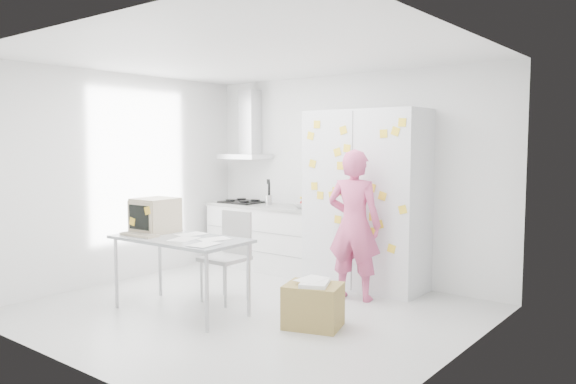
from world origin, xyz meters
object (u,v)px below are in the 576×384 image
Objects in this scene: desk at (164,225)px; cardboard_box at (313,305)px; person at (354,225)px; chair at (229,250)px.

cardboard_box is at bearing 12.27° from desk.
chair is at bearing 27.29° from person.
desk is at bearing -122.02° from chair.
cardboard_box is (1.70, 0.44, -0.68)m from desk.
cardboard_box is (1.32, -0.19, -0.35)m from chair.
person reaches higher than chair.
cardboard_box is at bearing -9.71° from chair.
person is 1.70× the size of chair.
desk reaches higher than chair.
chair reaches higher than cardboard_box.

